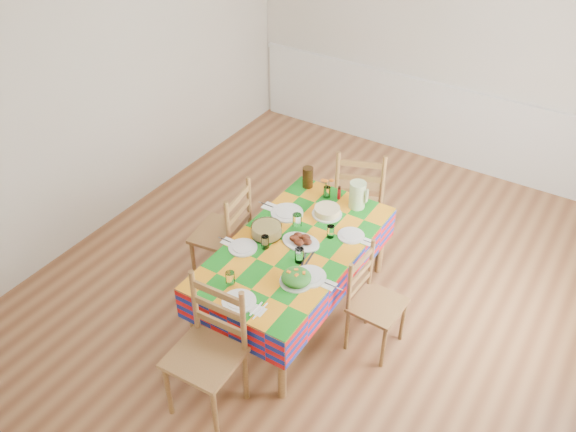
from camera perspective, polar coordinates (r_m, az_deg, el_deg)
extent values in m
cube|color=brown|center=(5.43, 3.39, -6.25)|extent=(4.50, 5.00, 0.04)
cube|color=beige|center=(6.73, 14.86, 15.35)|extent=(4.50, 0.04, 2.70)
cube|color=beige|center=(3.14, -19.72, -14.22)|extent=(4.50, 0.04, 2.70)
cube|color=beige|center=(5.90, -16.11, 12.06)|extent=(0.04, 5.00, 2.70)
cube|color=white|center=(6.86, 14.12, 11.75)|extent=(4.41, 0.06, 0.04)
cube|color=white|center=(7.07, 13.62, 8.50)|extent=(4.41, 0.03, 0.90)
cylinder|color=brown|center=(4.68, -8.84, -9.78)|extent=(0.06, 0.06, 0.63)
cylinder|color=brown|center=(4.35, -0.58, -13.94)|extent=(0.06, 0.06, 0.63)
cylinder|color=brown|center=(5.64, 1.45, 0.12)|extent=(0.06, 0.06, 0.63)
cylinder|color=brown|center=(5.37, 8.67, -2.57)|extent=(0.06, 0.06, 0.63)
cube|color=brown|center=(4.73, 0.60, -3.02)|extent=(0.90, 1.70, 0.04)
cube|color=red|center=(4.72, 0.61, -2.79)|extent=(0.93, 1.74, 0.01)
cube|color=red|center=(5.01, -3.94, -2.19)|extent=(0.01, 1.74, 0.27)
cube|color=red|center=(4.64, 5.51, -6.05)|extent=(0.01, 1.74, 0.27)
cube|color=red|center=(4.30, -5.62, -10.46)|extent=(0.93, 0.01, 0.27)
cube|color=red|center=(5.41, 5.45, 1.05)|extent=(0.93, 0.01, 0.27)
cylinder|color=silver|center=(4.27, -4.60, -7.96)|extent=(0.24, 0.24, 0.01)
cylinder|color=silver|center=(4.26, -4.61, -7.87)|extent=(0.17, 0.17, 0.01)
cylinder|color=white|center=(4.36, -5.43, -5.88)|extent=(0.07, 0.07, 0.12)
cube|color=white|center=(4.20, -2.81, -8.83)|extent=(0.09, 0.09, 0.01)
cube|color=silver|center=(4.21, -3.01, -8.70)|extent=(0.01, 0.15, 0.00)
cube|color=silver|center=(4.19, -2.61, -8.89)|extent=(0.01, 0.18, 0.00)
cylinder|color=silver|center=(4.70, -4.25, -2.97)|extent=(0.22, 0.22, 0.01)
cylinder|color=silver|center=(4.69, -4.25, -2.89)|extent=(0.16, 0.16, 0.00)
cylinder|color=white|center=(4.67, -2.15, -2.45)|extent=(0.06, 0.06, 0.11)
cube|color=white|center=(4.77, -5.71, -2.38)|extent=(0.08, 0.08, 0.00)
cube|color=silver|center=(4.78, -5.87, -2.27)|extent=(0.14, 0.01, 0.00)
cube|color=silver|center=(4.76, -5.55, -2.41)|extent=(0.17, 0.01, 0.00)
cylinder|color=silver|center=(5.04, -0.09, 0.30)|extent=(0.27, 0.27, 0.01)
cylinder|color=silver|center=(5.03, -0.09, 0.39)|extent=(0.19, 0.19, 0.01)
cylinder|color=white|center=(4.85, 0.85, -0.50)|extent=(0.08, 0.08, 0.13)
cube|color=white|center=(5.12, -1.80, 0.91)|extent=(0.10, 0.10, 0.01)
cube|color=silver|center=(5.13, -1.98, 1.02)|extent=(0.17, 0.01, 0.00)
cube|color=silver|center=(5.11, -1.61, 0.88)|extent=(0.20, 0.01, 0.00)
cylinder|color=silver|center=(4.44, 2.03, -5.68)|extent=(0.25, 0.25, 0.01)
cylinder|color=silver|center=(4.44, 2.03, -5.59)|extent=(0.17, 0.17, 0.01)
cylinder|color=white|center=(4.54, 1.06, -3.69)|extent=(0.07, 0.07, 0.12)
cube|color=white|center=(4.39, 3.88, -6.47)|extent=(0.09, 0.09, 0.01)
cube|color=silver|center=(4.39, 3.67, -6.34)|extent=(0.15, 0.01, 0.00)
cube|color=silver|center=(4.38, 4.09, -6.52)|extent=(0.18, 0.01, 0.00)
cylinder|color=silver|center=(4.83, 5.92, -1.82)|extent=(0.21, 0.21, 0.01)
cylinder|color=silver|center=(4.82, 5.93, -1.75)|extent=(0.15, 0.15, 0.00)
cylinder|color=white|center=(4.78, 4.00, -1.46)|extent=(0.06, 0.06, 0.10)
cube|color=white|center=(4.78, 7.43, -2.42)|extent=(0.08, 0.08, 0.00)
cube|color=silver|center=(4.79, 7.26, -2.32)|extent=(0.13, 0.01, 0.00)
cube|color=silver|center=(4.78, 7.60, -2.44)|extent=(0.16, 0.01, 0.00)
ellipsoid|color=silver|center=(4.74, 1.21, -2.47)|extent=(0.31, 0.22, 0.01)
ellipsoid|color=black|center=(4.69, 1.78, -2.41)|extent=(0.08, 0.07, 0.05)
ellipsoid|color=black|center=(4.73, 1.66, -2.02)|extent=(0.08, 0.07, 0.05)
ellipsoid|color=black|center=(4.75, 0.98, -1.85)|extent=(0.08, 0.07, 0.05)
ellipsoid|color=black|center=(4.72, 0.60, -2.11)|extent=(0.08, 0.07, 0.05)
ellipsoid|color=black|center=(4.69, 1.01, -2.47)|extent=(0.08, 0.07, 0.05)
cylinder|color=silver|center=(4.40, 0.78, -6.13)|extent=(0.24, 0.24, 0.01)
ellipsoid|color=#124815|center=(4.38, 0.78, -5.76)|extent=(0.22, 0.22, 0.10)
cube|color=orange|center=(4.35, 0.07, -5.24)|extent=(0.03, 0.02, 0.01)
cube|color=orange|center=(4.37, 0.77, -5.03)|extent=(0.03, 0.03, 0.01)
cube|color=orange|center=(4.32, 0.80, -5.55)|extent=(0.02, 0.03, 0.01)
cube|color=orange|center=(4.34, 1.50, -5.34)|extent=(0.03, 0.03, 0.01)
cylinder|color=white|center=(4.79, -2.02, -1.35)|extent=(0.25, 0.25, 0.09)
cylinder|color=#D0C66E|center=(4.79, -2.02, -1.35)|extent=(0.23, 0.23, 0.07)
cylinder|color=silver|center=(5.04, 3.67, 0.19)|extent=(0.25, 0.25, 0.01)
cylinder|color=#D4C181|center=(5.02, 3.68, 0.50)|extent=(0.21, 0.21, 0.06)
cube|color=black|center=(4.61, 1.55, -3.85)|extent=(0.10, 0.23, 0.01)
cube|color=black|center=(4.60, 2.08, -3.91)|extent=(0.05, 0.24, 0.01)
cylinder|color=white|center=(5.22, 3.66, 2.26)|extent=(0.06, 0.06, 0.10)
cylinder|color=#326521|center=(5.21, 3.52, 2.68)|extent=(0.00, 0.00, 0.14)
ellipsoid|color=orange|center=(5.18, 3.31, 3.36)|extent=(0.05, 0.05, 0.02)
cylinder|color=#326521|center=(5.20, 3.83, 2.63)|extent=(0.00, 0.00, 0.14)
ellipsoid|color=orange|center=(5.16, 4.11, 3.35)|extent=(0.05, 0.05, 0.02)
cylinder|color=#326521|center=(5.19, 3.61, 2.56)|extent=(0.00, 0.00, 0.14)
ellipsoid|color=orange|center=(5.13, 3.54, 3.30)|extent=(0.05, 0.05, 0.02)
cylinder|color=#B20E1C|center=(5.20, 4.80, 2.20)|extent=(0.03, 0.03, 0.12)
cylinder|color=#AFCF92|center=(5.09, 6.51, 1.98)|extent=(0.14, 0.14, 0.24)
cylinder|color=black|center=(5.32, 1.86, 3.65)|extent=(0.09, 0.09, 0.19)
cube|color=silver|center=(4.21, -5.48, -8.86)|extent=(0.07, 0.02, 0.02)
cylinder|color=brown|center=(4.40, -11.16, -15.69)|extent=(0.04, 0.04, 0.49)
cylinder|color=brown|center=(4.23, -6.85, -17.97)|extent=(0.04, 0.04, 0.49)
cylinder|color=brown|center=(4.56, -8.20, -12.62)|extent=(0.04, 0.04, 0.49)
cylinder|color=brown|center=(4.41, -3.98, -14.64)|extent=(0.04, 0.04, 0.49)
cube|color=brown|center=(4.19, -7.85, -12.99)|extent=(0.47, 0.45, 0.03)
cylinder|color=brown|center=(4.20, -8.71, -7.92)|extent=(0.04, 0.04, 0.54)
cylinder|color=brown|center=(4.02, -4.21, -9.95)|extent=(0.04, 0.04, 0.54)
cube|color=brown|center=(4.18, -6.41, -9.96)|extent=(0.39, 0.04, 0.05)
cube|color=brown|center=(4.08, -6.55, -8.60)|extent=(0.39, 0.04, 0.05)
cube|color=brown|center=(3.98, -6.69, -7.18)|extent=(0.39, 0.04, 0.05)
cylinder|color=brown|center=(5.93, 8.58, 0.87)|extent=(0.04, 0.04, 0.49)
cylinder|color=brown|center=(5.94, 4.81, 1.29)|extent=(0.04, 0.04, 0.49)
cylinder|color=brown|center=(5.63, 8.35, -1.31)|extent=(0.04, 0.04, 0.49)
cylinder|color=brown|center=(5.64, 4.37, -0.87)|extent=(0.04, 0.04, 0.49)
cube|color=brown|center=(5.63, 6.71, 2.16)|extent=(0.59, 0.58, 0.03)
cylinder|color=brown|center=(5.32, 8.83, 3.02)|extent=(0.04, 0.04, 0.55)
cylinder|color=brown|center=(5.33, 4.61, 3.48)|extent=(0.04, 0.04, 0.55)
cube|color=brown|center=(5.38, 6.64, 2.28)|extent=(0.37, 0.17, 0.05)
cube|color=brown|center=(5.30, 6.74, 3.55)|extent=(0.37, 0.17, 0.05)
cube|color=brown|center=(5.23, 6.85, 4.85)|extent=(0.37, 0.17, 0.05)
cylinder|color=brown|center=(5.53, -6.83, -2.10)|extent=(0.04, 0.04, 0.47)
cylinder|color=brown|center=(5.29, -8.82, -4.42)|extent=(0.04, 0.04, 0.47)
cylinder|color=brown|center=(5.39, -3.55, -3.06)|extent=(0.04, 0.04, 0.47)
cylinder|color=brown|center=(5.14, -5.43, -5.51)|extent=(0.04, 0.04, 0.47)
cube|color=brown|center=(5.18, -6.34, -1.64)|extent=(0.48, 0.49, 0.03)
cylinder|color=brown|center=(5.08, -3.65, 1.19)|extent=(0.04, 0.04, 0.52)
cylinder|color=brown|center=(4.82, -5.65, -1.19)|extent=(0.04, 0.04, 0.52)
cube|color=brown|center=(5.01, -4.57, -0.92)|extent=(0.08, 0.37, 0.05)
cube|color=brown|center=(4.93, -4.64, 0.32)|extent=(0.08, 0.37, 0.05)
cube|color=brown|center=(4.85, -4.72, 1.61)|extent=(0.08, 0.37, 0.05)
cylinder|color=brown|center=(4.66, 8.91, -12.07)|extent=(0.03, 0.03, 0.41)
cylinder|color=brown|center=(4.87, 10.69, -9.61)|extent=(0.03, 0.03, 0.41)
cylinder|color=brown|center=(4.75, 5.54, -10.57)|extent=(0.03, 0.03, 0.41)
cylinder|color=brown|center=(4.95, 7.45, -8.22)|extent=(0.03, 0.03, 0.41)
cube|color=brown|center=(4.65, 8.38, -8.25)|extent=(0.38, 0.40, 0.03)
cylinder|color=brown|center=(4.44, 5.76, -6.74)|extent=(0.03, 0.03, 0.45)
cylinder|color=brown|center=(4.66, 7.76, -4.42)|extent=(0.03, 0.03, 0.45)
cube|color=brown|center=(4.61, 6.71, -6.39)|extent=(0.03, 0.33, 0.05)
cube|color=brown|center=(4.53, 6.81, -5.30)|extent=(0.03, 0.33, 0.05)
cube|color=brown|center=(4.45, 6.92, -4.17)|extent=(0.03, 0.33, 0.05)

